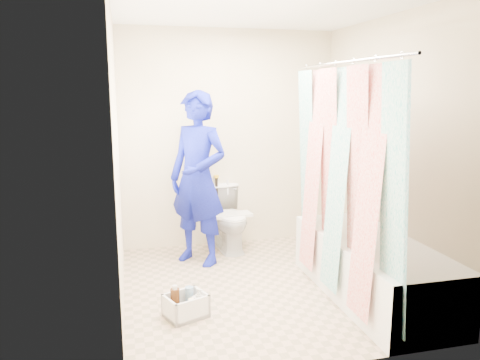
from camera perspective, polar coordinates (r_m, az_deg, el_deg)
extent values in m
plane|color=tan|center=(4.33, 2.58, -12.81)|extent=(2.60, 2.60, 0.00)
cube|color=white|center=(4.02, 2.89, 20.31)|extent=(2.40, 2.60, 0.02)
cube|color=beige|center=(5.25, -1.35, 4.98)|extent=(2.40, 0.02, 2.40)
cube|color=beige|center=(2.80, 10.36, -0.41)|extent=(2.40, 0.02, 2.40)
cube|color=beige|center=(3.84, -14.72, 2.44)|extent=(0.02, 2.60, 2.40)
cube|color=beige|center=(4.50, 17.57, 3.47)|extent=(0.02, 2.60, 2.40)
cube|color=white|center=(4.19, 15.72, -10.36)|extent=(0.70, 1.75, 0.50)
cube|color=white|center=(4.12, 15.87, -7.64)|extent=(0.58, 1.63, 0.06)
cylinder|color=silver|center=(3.77, 12.59, 13.82)|extent=(0.02, 1.90, 0.02)
cube|color=white|center=(3.83, 12.01, -0.19)|extent=(0.06, 1.75, 1.80)
imported|color=white|center=(5.19, -1.44, -4.63)|extent=(0.46, 0.73, 0.71)
cube|color=white|center=(5.07, -1.04, -4.28)|extent=(0.45, 0.23, 0.03)
cylinder|color=black|center=(5.26, -2.89, -0.77)|extent=(0.03, 0.03, 0.21)
cylinder|color=gold|center=(5.24, -2.90, 0.44)|extent=(0.06, 0.06, 0.03)
cylinder|color=silver|center=(5.31, -1.52, -0.87)|extent=(0.03, 0.03, 0.17)
imported|color=navy|center=(4.69, -5.15, 0.18)|extent=(0.75, 0.74, 1.74)
cube|color=silver|center=(3.82, -6.59, -16.01)|extent=(0.37, 0.34, 0.03)
cube|color=silver|center=(3.73, -8.59, -15.47)|extent=(0.11, 0.23, 0.18)
cube|color=silver|center=(3.85, -4.72, -14.49)|extent=(0.11, 0.23, 0.18)
cube|color=silver|center=(3.70, -5.75, -15.62)|extent=(0.29, 0.13, 0.18)
cube|color=silver|center=(3.88, -7.45, -14.37)|extent=(0.29, 0.13, 0.18)
cylinder|color=#43230D|center=(3.78, -7.91, -14.45)|extent=(0.07, 0.07, 0.20)
cylinder|color=silver|center=(3.84, -6.19, -14.09)|extent=(0.06, 0.06, 0.18)
cylinder|color=#F4E7BF|center=(3.76, -5.95, -15.13)|extent=(0.04, 0.04, 0.13)
cylinder|color=#43230D|center=(3.73, -7.13, -16.00)|extent=(0.06, 0.06, 0.06)
cylinder|color=#C38539|center=(3.71, -7.14, -15.50)|extent=(0.06, 0.06, 0.01)
imported|color=silver|center=(3.78, -5.08, -14.40)|extent=(0.12, 0.12, 0.19)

